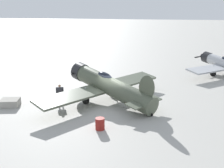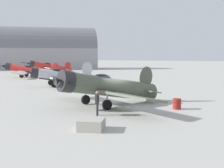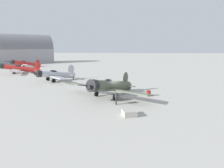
# 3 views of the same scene
# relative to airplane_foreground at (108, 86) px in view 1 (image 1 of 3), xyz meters

# --- Properties ---
(ground_plane) EXTENTS (400.00, 400.00, 0.00)m
(ground_plane) POSITION_rel_airplane_foreground_xyz_m (0.44, -0.26, -1.56)
(ground_plane) COLOR #A8A59E
(airplane_foreground) EXTENTS (9.55, 12.60, 3.31)m
(airplane_foreground) POSITION_rel_airplane_foreground_xyz_m (0.00, 0.00, 0.00)
(airplane_foreground) COLOR #4C5442
(airplane_foreground) RESTS_ON ground_plane
(ground_crew_mechanic) EXTENTS (0.63, 0.38, 1.72)m
(ground_crew_mechanic) POSITION_rel_airplane_foreground_xyz_m (-4.03, -1.23, -0.52)
(ground_crew_mechanic) COLOR #2D2D33
(ground_crew_mechanic) RESTS_ON ground_plane
(equipment_crate) EXTENTS (1.86, 1.77, 0.61)m
(equipment_crate) POSITION_rel_airplane_foreground_xyz_m (-7.92, -2.92, -1.26)
(equipment_crate) COLOR #9E998E
(equipment_crate) RESTS_ON ground_plane
(fuel_drum) EXTENTS (0.68, 0.68, 0.83)m
(fuel_drum) POSITION_rel_airplane_foreground_xyz_m (0.89, -5.67, -1.15)
(fuel_drum) COLOR maroon
(fuel_drum) RESTS_ON ground_plane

